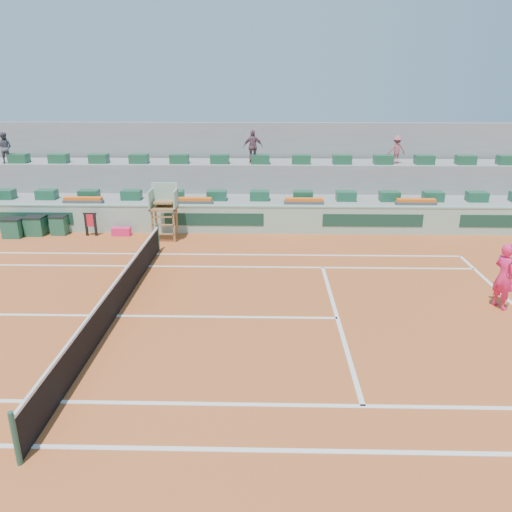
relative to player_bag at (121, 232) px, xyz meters
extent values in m
plane|color=#AA4C21|center=(2.07, -7.95, -0.18)|extent=(90.00, 90.00, 0.00)
cube|color=gray|center=(2.07, 2.75, 0.42)|extent=(36.00, 4.00, 1.20)
cube|color=gray|center=(2.07, 4.35, 1.12)|extent=(36.00, 2.40, 2.60)
cube|color=gray|center=(2.07, 5.95, 2.02)|extent=(36.00, 0.40, 4.40)
cube|color=#FA2065|center=(0.00, 0.00, 0.00)|extent=(0.81, 0.36, 0.36)
imported|color=#4C4D59|center=(-6.51, 3.63, 3.17)|extent=(0.80, 0.66, 1.50)
imported|color=#6E4955|center=(5.71, 3.83, 3.23)|extent=(0.94, 0.40, 1.61)
imported|color=#A3515E|center=(12.72, 3.92, 3.09)|extent=(0.92, 0.58, 1.35)
cube|color=white|center=(2.07, -13.44, -0.17)|extent=(23.77, 0.12, 0.01)
cube|color=white|center=(2.07, -2.47, -0.17)|extent=(23.77, 0.12, 0.01)
cube|color=white|center=(2.07, -12.07, -0.17)|extent=(23.77, 0.12, 0.01)
cube|color=white|center=(2.07, -3.84, -0.17)|extent=(23.77, 0.12, 0.01)
cube|color=white|center=(8.47, -7.95, -0.17)|extent=(0.12, 8.23, 0.01)
cube|color=white|center=(2.07, -7.95, -0.17)|extent=(12.80, 0.12, 0.01)
cube|color=black|center=(2.07, -7.95, 0.28)|extent=(0.03, 11.87, 0.92)
cube|color=silver|center=(2.07, -7.95, 0.78)|extent=(0.06, 11.87, 0.07)
cylinder|color=#204B39|center=(2.07, -13.89, 0.37)|extent=(0.10, 0.10, 1.10)
cylinder|color=#204B39|center=(2.07, -2.02, 0.37)|extent=(0.10, 0.10, 1.10)
cube|color=#91B69F|center=(2.07, 0.55, 0.42)|extent=(36.00, 0.30, 1.20)
cube|color=#78A08B|center=(2.07, 0.55, 1.05)|extent=(36.00, 0.34, 0.06)
cube|color=#153B2D|center=(-4.43, 0.39, 0.47)|extent=(4.40, 0.02, 0.56)
cube|color=#153B2D|center=(4.07, 0.39, 0.47)|extent=(4.40, 0.02, 0.56)
cube|color=#153B2D|center=(11.07, 0.39, 0.47)|extent=(4.40, 0.02, 0.56)
cube|color=#153B2D|center=(17.07, 0.39, 0.47)|extent=(4.40, 0.02, 0.56)
cube|color=brown|center=(1.62, -0.90, 0.50)|extent=(0.08, 0.08, 1.35)
cube|color=brown|center=(2.52, -0.90, 0.50)|extent=(0.08, 0.08, 1.35)
cube|color=brown|center=(1.62, -0.20, 0.50)|extent=(0.08, 0.08, 1.35)
cube|color=brown|center=(2.52, -0.20, 0.50)|extent=(0.08, 0.08, 1.35)
cube|color=brown|center=(2.07, -0.55, 1.21)|extent=(1.10, 0.90, 0.08)
cube|color=#91B69F|center=(2.07, -0.17, 1.72)|extent=(1.10, 0.08, 1.00)
cube|color=#91B69F|center=(1.55, -0.55, 1.57)|extent=(0.06, 0.90, 0.80)
cube|color=#91B69F|center=(2.59, -0.55, 1.57)|extent=(0.06, 0.90, 0.80)
cube|color=brown|center=(2.07, -0.45, 1.45)|extent=(0.80, 0.60, 0.08)
cube|color=brown|center=(2.07, -0.90, 0.17)|extent=(0.90, 0.08, 0.06)
cube|color=brown|center=(2.07, -0.90, 0.57)|extent=(0.90, 0.08, 0.06)
cube|color=brown|center=(2.07, -0.90, 0.92)|extent=(0.90, 0.08, 0.06)
cube|color=#1B5134|center=(-5.93, 1.85, 1.24)|extent=(0.90, 0.60, 0.44)
cube|color=#1B5134|center=(-3.93, 1.85, 1.24)|extent=(0.90, 0.60, 0.44)
cube|color=#1B5134|center=(-1.93, 1.85, 1.24)|extent=(0.90, 0.60, 0.44)
cube|color=#1B5134|center=(0.07, 1.85, 1.24)|extent=(0.90, 0.60, 0.44)
cube|color=#1B5134|center=(2.07, 1.85, 1.24)|extent=(0.90, 0.60, 0.44)
cube|color=#1B5134|center=(4.07, 1.85, 1.24)|extent=(0.90, 0.60, 0.44)
cube|color=#1B5134|center=(6.07, 1.85, 1.24)|extent=(0.90, 0.60, 0.44)
cube|color=#1B5134|center=(8.07, 1.85, 1.24)|extent=(0.90, 0.60, 0.44)
cube|color=#1B5134|center=(10.07, 1.85, 1.24)|extent=(0.90, 0.60, 0.44)
cube|color=#1B5134|center=(12.07, 1.85, 1.24)|extent=(0.90, 0.60, 0.44)
cube|color=#1B5134|center=(14.07, 1.85, 1.24)|extent=(0.90, 0.60, 0.44)
cube|color=#1B5134|center=(16.07, 1.85, 1.24)|extent=(0.90, 0.60, 0.44)
cube|color=#1B5134|center=(-5.93, 3.75, 2.64)|extent=(0.90, 0.60, 0.44)
cube|color=#1B5134|center=(-3.93, 3.75, 2.64)|extent=(0.90, 0.60, 0.44)
cube|color=#1B5134|center=(-1.93, 3.75, 2.64)|extent=(0.90, 0.60, 0.44)
cube|color=#1B5134|center=(0.07, 3.75, 2.64)|extent=(0.90, 0.60, 0.44)
cube|color=#1B5134|center=(2.07, 3.75, 2.64)|extent=(0.90, 0.60, 0.44)
cube|color=#1B5134|center=(4.07, 3.75, 2.64)|extent=(0.90, 0.60, 0.44)
cube|color=#1B5134|center=(6.07, 3.75, 2.64)|extent=(0.90, 0.60, 0.44)
cube|color=#1B5134|center=(8.07, 3.75, 2.64)|extent=(0.90, 0.60, 0.44)
cube|color=#1B5134|center=(10.07, 3.75, 2.64)|extent=(0.90, 0.60, 0.44)
cube|color=#1B5134|center=(12.07, 3.75, 2.64)|extent=(0.90, 0.60, 0.44)
cube|color=#1B5134|center=(14.07, 3.75, 2.64)|extent=(0.90, 0.60, 0.44)
cube|color=#1B5134|center=(16.07, 3.75, 2.64)|extent=(0.90, 0.60, 0.44)
cube|color=#1B5134|center=(18.07, 3.75, 2.64)|extent=(0.90, 0.60, 0.44)
cube|color=#4E4E4E|center=(-1.93, 1.05, 1.10)|extent=(1.80, 0.36, 0.16)
cube|color=#F95C14|center=(-1.93, 1.05, 1.24)|extent=(1.70, 0.32, 0.12)
cube|color=#4E4E4E|center=(3.07, 1.05, 1.10)|extent=(1.80, 0.36, 0.16)
cube|color=#F95C14|center=(3.07, 1.05, 1.24)|extent=(1.70, 0.32, 0.12)
cube|color=#4E4E4E|center=(8.07, 1.05, 1.10)|extent=(1.80, 0.36, 0.16)
cube|color=#F95C14|center=(8.07, 1.05, 1.24)|extent=(1.70, 0.32, 0.12)
cube|color=#4E4E4E|center=(13.07, 1.05, 1.10)|extent=(1.80, 0.36, 0.16)
cube|color=#F95C14|center=(13.07, 1.05, 1.24)|extent=(1.70, 0.32, 0.12)
cube|color=#1B523A|center=(-2.78, 0.12, 0.22)|extent=(0.65, 0.56, 0.80)
cube|color=black|center=(-2.78, 0.12, 0.64)|extent=(0.69, 0.60, 0.04)
cube|color=#1B523A|center=(-3.79, 0.01, 0.22)|extent=(0.79, 0.68, 0.80)
cube|color=black|center=(-3.79, 0.01, 0.64)|extent=(0.84, 0.73, 0.04)
cube|color=#1B523A|center=(-4.62, -0.35, 0.22)|extent=(0.78, 0.67, 0.80)
cube|color=black|center=(-4.62, -0.35, 0.64)|extent=(0.82, 0.71, 0.04)
cube|color=black|center=(-1.51, -0.05, 0.32)|extent=(0.10, 0.10, 1.00)
cube|color=black|center=(-1.11, -0.05, 0.32)|extent=(0.10, 0.10, 1.00)
cube|color=black|center=(-1.31, -0.05, 0.82)|extent=(0.58, 0.08, 0.06)
cube|color=red|center=(-1.31, -0.07, 0.52)|extent=(0.42, 0.04, 0.56)
imported|color=#FA2065|center=(13.43, -7.08, 0.82)|extent=(0.71, 0.86, 2.01)
camera|label=1|loc=(6.43, -20.92, 6.25)|focal=35.00mm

